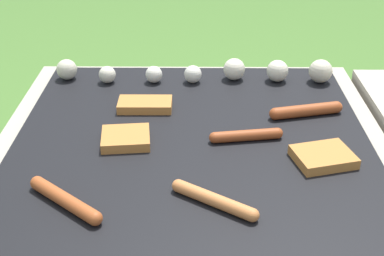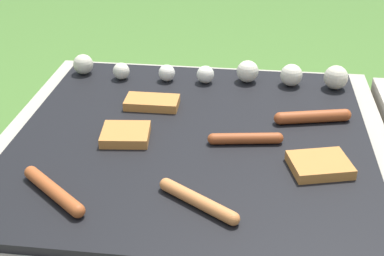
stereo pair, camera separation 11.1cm
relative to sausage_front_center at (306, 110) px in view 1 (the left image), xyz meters
The scene contains 9 objects.
grill 0.36m from the sausage_front_center, 159.69° to the right, with size 0.84×0.84×0.45m.
sausage_mid_left 0.40m from the sausage_front_center, 123.14° to the right, with size 0.15×0.11×0.02m.
sausage_front_right 0.58m from the sausage_front_center, 144.64° to the right, with size 0.14×0.12×0.02m.
sausage_back_left 0.18m from the sausage_front_center, 142.51° to the right, with size 0.15×0.04×0.02m.
sausage_front_center is the anchor object (origin of this frame).
bread_slice_right 0.41m from the sausage_front_center, 162.86° to the right, with size 0.11×0.10×0.02m.
bread_slice_center 0.37m from the sausage_front_center, behind, with size 0.12×0.07×0.02m.
bread_slice_left 0.19m from the sausage_front_center, 90.06° to the right, with size 0.13×0.11×0.02m.
mushroom_row 0.28m from the sausage_front_center, 136.61° to the left, with size 0.70×0.07×0.06m.
Camera 1 is at (0.01, -0.97, 1.01)m, focal length 50.00 mm.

